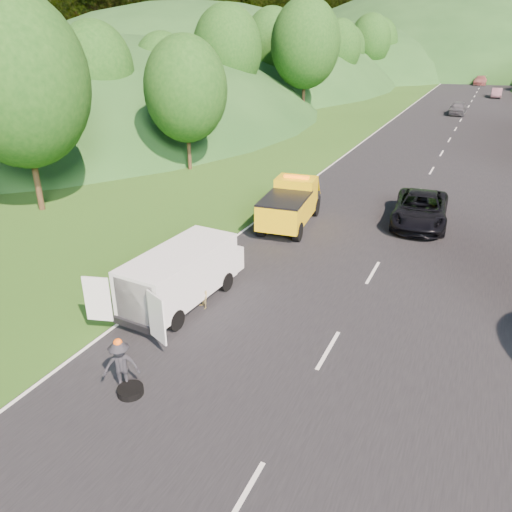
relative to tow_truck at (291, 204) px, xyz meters
The scene contains 15 objects.
ground 8.06m from the tow_truck, 74.63° to the right, with size 320.00×320.00×0.00m, color #38661E.
road_surface 32.73m from the tow_truck, 81.01° to the left, with size 14.00×200.00×0.02m, color black.
tree_line_left 54.98m from the tow_truck, 107.89° to the left, with size 14.00×140.00×14.00m, color #2B5619, non-canonical shape.
hills_backdrop 127.31m from the tow_truck, 86.12° to the left, with size 201.00×288.60×44.00m, color #2D5B23, non-canonical shape.
tow_truck is the anchor object (origin of this frame).
white_van 9.03m from the tow_truck, 93.72° to the right, with size 3.23×6.03×2.10m.
woman 6.24m from the tow_truck, 106.35° to the right, with size 0.54×0.39×1.48m, color white.
child 9.20m from the tow_truck, 88.29° to the right, with size 0.45×0.35×0.92m, color tan.
worker 13.94m from the tow_truck, 87.71° to the right, with size 1.01×0.58×1.56m, color black.
suitcase 8.26m from the tow_truck, 102.17° to the right, with size 0.38×0.21×0.61m, color #4E4E3B.
spare_tire 14.03m from the tow_truck, 86.53° to the right, with size 0.72×0.72×0.20m, color black.
passing_suv 6.73m from the tow_truck, 26.92° to the left, with size 2.59×5.62×1.56m, color black.
dist_car_a 42.69m from the tow_truck, 84.14° to the left, with size 1.74×4.31×1.47m, color #48484D.
dist_car_b 62.68m from the tow_truck, 82.60° to the left, with size 1.39×3.99×1.32m, color #754E58.
dist_car_c 81.57m from the tow_truck, 86.58° to the left, with size 2.14×5.25×1.52m, color #9C534E.
Camera 1 is at (6.45, -14.63, 9.08)m, focal length 35.00 mm.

